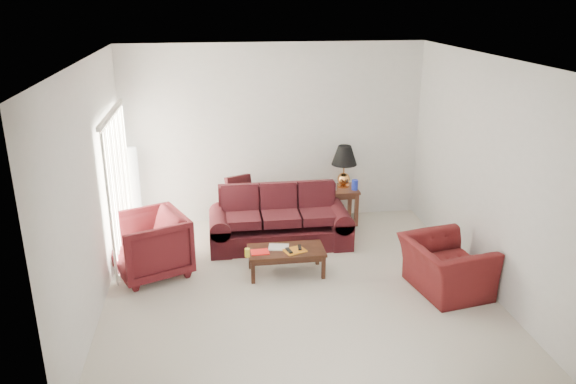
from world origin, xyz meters
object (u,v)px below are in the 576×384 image
object	(u,v)px
floor_lamp	(134,190)
armchair_right	(445,266)
sofa	(280,218)
armchair_left	(150,245)
end_table	(340,205)
coffee_table	(286,261)

from	to	relation	value
floor_lamp	armchair_right	xyz separation A→B (m)	(4.25, -2.57, -0.38)
sofa	armchair_right	bearing A→B (deg)	-42.73
floor_lamp	armchair_left	xyz separation A→B (m)	(0.37, -1.56, -0.28)
end_table	armchair_right	bearing A→B (deg)	-71.71
end_table	floor_lamp	size ratio (longest dim) A/B	0.42
sofa	armchair_left	bearing A→B (deg)	-160.66
sofa	armchair_left	distance (m)	2.04
sofa	end_table	size ratio (longest dim) A/B	3.56
end_table	floor_lamp	xyz separation A→B (m)	(-3.42, 0.05, 0.42)
armchair_left	armchair_right	xyz separation A→B (m)	(3.88, -1.01, -0.09)
floor_lamp	armchair_right	world-z (taller)	floor_lamp
armchair_right	coffee_table	size ratio (longest dim) A/B	1.01
armchair_left	armchair_right	bearing A→B (deg)	51.99
sofa	end_table	distance (m)	1.39
sofa	armchair_right	size ratio (longest dim) A/B	2.04
coffee_table	sofa	bearing A→B (deg)	84.17
armchair_left	floor_lamp	bearing A→B (deg)	169.82
floor_lamp	armchair_right	size ratio (longest dim) A/B	1.35
end_table	armchair_left	size ratio (longest dim) A/B	0.63
floor_lamp	coffee_table	size ratio (longest dim) A/B	1.36
armchair_left	coffee_table	world-z (taller)	armchair_left
armchair_left	armchair_right	distance (m)	4.01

